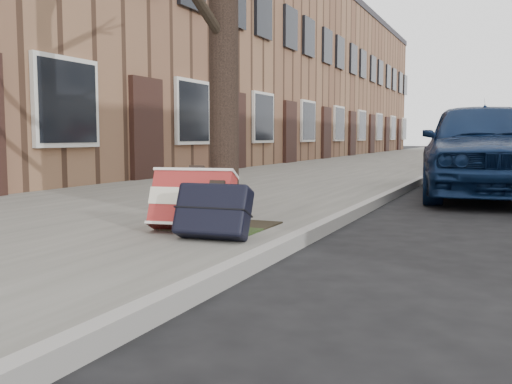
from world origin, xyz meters
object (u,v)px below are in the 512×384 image
at_px(suitcase_navy, 213,210).
at_px(car_near_mid, 481,144).
at_px(suitcase_red, 193,200).
at_px(car_near_front, 482,148).

distance_m(suitcase_navy, car_near_mid, 12.88).
distance_m(suitcase_red, suitcase_navy, 0.45).
distance_m(suitcase_red, car_near_front, 5.81).
bearing_deg(suitcase_navy, car_near_mid, 79.43).
height_order(suitcase_navy, car_near_mid, car_near_mid).
xyz_separation_m(suitcase_red, suitcase_navy, (0.35, -0.28, -0.04)).
bearing_deg(car_near_front, suitcase_navy, -114.85).
xyz_separation_m(suitcase_red, car_near_front, (2.10, 5.41, 0.38)).
distance_m(suitcase_navy, car_near_front, 5.96).
distance_m(car_near_front, car_near_mid, 7.12).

